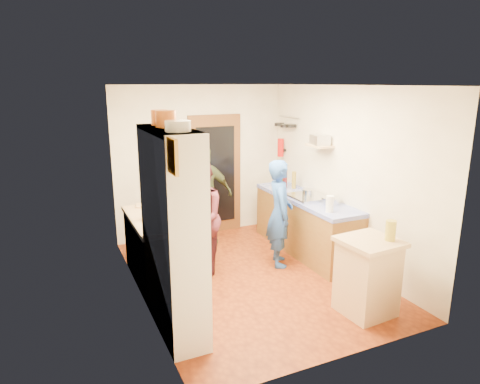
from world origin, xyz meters
TOP-DOWN VIEW (x-y plane):
  - floor at (0.00, 0.00)m, footprint 3.00×4.00m
  - ceiling at (0.00, 0.00)m, footprint 3.00×4.00m
  - wall_back at (0.00, 2.01)m, footprint 3.00×0.02m
  - wall_front at (0.00, -2.01)m, footprint 3.00×0.02m
  - wall_left at (-1.51, 0.00)m, footprint 0.02×4.00m
  - wall_right at (1.51, 0.00)m, footprint 0.02×4.00m
  - door_frame at (0.25, 1.97)m, footprint 0.95×0.06m
  - door_glass at (0.25, 1.94)m, footprint 0.70×0.02m
  - hutch_body at (-1.30, -0.80)m, footprint 0.40×1.20m
  - hutch_top_shelf at (-1.30, -0.80)m, footprint 0.40×1.14m
  - plate_stack at (-1.30, -1.12)m, footprint 0.24×0.24m
  - orange_pot_a at (-1.30, -0.71)m, footprint 0.21×0.21m
  - orange_pot_b at (-1.30, -0.45)m, footprint 0.18×0.18m
  - left_counter_base at (-1.20, 0.45)m, footprint 0.60×1.40m
  - left_counter_top at (-1.20, 0.45)m, footprint 0.64×1.44m
  - toaster at (-1.15, -0.01)m, footprint 0.30×0.25m
  - kettle at (-1.25, 0.36)m, footprint 0.21×0.21m
  - orange_bowl at (-1.12, 0.60)m, footprint 0.23×0.23m
  - chopping_board at (-1.18, 1.03)m, footprint 0.34×0.28m
  - right_counter_base at (1.20, 0.50)m, footprint 0.60×2.20m
  - right_counter_top at (1.20, 0.50)m, footprint 0.62×2.22m
  - hob at (1.20, 0.43)m, footprint 0.55×0.58m
  - pot_on_hob at (1.15, 0.38)m, footprint 0.18×0.18m
  - bottle_a at (1.05, 1.05)m, footprint 0.08×0.08m
  - bottle_b at (1.18, 1.13)m, footprint 0.08×0.08m
  - bottle_c at (1.31, 1.05)m, footprint 0.08×0.08m
  - paper_towel at (1.05, -0.31)m, footprint 0.13×0.13m
  - mixing_bowl at (1.30, 0.01)m, footprint 0.34×0.34m
  - island_base at (0.81, -1.41)m, footprint 0.59×0.59m
  - island_top at (0.81, -1.41)m, footprint 0.66×0.66m
  - cutting_board at (0.76, -1.36)m, footprint 0.37×0.30m
  - oil_jar at (1.00, -1.51)m, footprint 0.12×0.12m
  - pan_rail at (1.46, 1.52)m, footprint 0.02×0.65m
  - pan_hang_a at (1.40, 1.35)m, footprint 0.18×0.18m
  - pan_hang_b at (1.40, 1.55)m, footprint 0.16×0.16m
  - pan_hang_c at (1.40, 1.75)m, footprint 0.17×0.17m
  - wall_shelf at (1.37, 0.45)m, footprint 0.26×0.42m
  - radio at (1.37, 0.45)m, footprint 0.27×0.34m
  - ext_bracket at (1.47, 1.70)m, footprint 0.06×0.10m
  - fire_extinguisher at (1.41, 1.70)m, footprint 0.11×0.11m
  - picture_frame at (-1.48, -1.55)m, footprint 0.03×0.25m
  - person_hob at (0.60, 0.20)m, footprint 0.55×0.67m
  - person_left at (-0.56, 0.43)m, footprint 0.79×0.92m
  - person_back at (-0.13, 1.50)m, footprint 1.01×0.51m

SIDE VIEW (x-z plane):
  - floor at x=0.00m, z-range -0.02..0.00m
  - right_counter_base at x=1.20m, z-range 0.00..0.84m
  - left_counter_base at x=-1.20m, z-range 0.00..0.85m
  - island_base at x=0.81m, z-range 0.00..0.86m
  - person_hob at x=0.60m, z-range 0.00..1.58m
  - person_left at x=-0.56m, z-range 0.00..1.63m
  - person_back at x=-0.13m, z-range 0.00..1.66m
  - right_counter_top at x=1.20m, z-range 0.84..0.90m
  - left_counter_top at x=-1.20m, z-range 0.85..0.90m
  - island_top at x=0.81m, z-range 0.86..0.91m
  - cutting_board at x=0.76m, z-range 0.89..0.91m
  - chopping_board at x=-1.18m, z-range 0.90..0.92m
  - hob at x=1.20m, z-range 0.90..0.94m
  - orange_bowl at x=-1.12m, z-range 0.90..0.99m
  - mixing_bowl at x=1.30m, z-range 0.90..1.00m
  - kettle at x=-1.25m, z-range 0.90..1.09m
  - pot_on_hob at x=1.15m, z-range 0.94..1.06m
  - toaster at x=-1.15m, z-range 0.90..1.10m
  - paper_towel at x=1.05m, z-range 0.90..1.13m
  - oil_jar at x=1.00m, z-range 0.91..1.14m
  - bottle_a at x=1.05m, z-range 0.90..1.18m
  - bottle_c at x=1.31m, z-range 0.90..1.19m
  - bottle_b at x=1.18m, z-range 0.90..1.19m
  - door_frame at x=0.25m, z-range 0.00..2.10m
  - door_glass at x=0.25m, z-range 0.20..1.90m
  - hutch_body at x=-1.30m, z-range 0.00..2.20m
  - wall_back at x=0.00m, z-range 0.00..2.60m
  - wall_front at x=0.00m, z-range 0.00..2.60m
  - wall_left at x=-1.51m, z-range 0.00..2.60m
  - wall_right at x=1.51m, z-range 0.00..2.60m
  - ext_bracket at x=1.47m, z-range 1.43..1.47m
  - fire_extinguisher at x=1.41m, z-range 1.34..1.66m
  - wall_shelf at x=1.37m, z-range 1.69..1.71m
  - radio at x=1.37m, z-range 1.72..1.86m
  - pan_hang_b at x=1.40m, z-range 1.88..1.92m
  - pan_hang_c at x=1.40m, z-range 1.89..1.93m
  - pan_hang_a at x=1.40m, z-range 1.90..1.94m
  - pan_rail at x=1.46m, z-range 2.04..2.06m
  - picture_frame at x=-1.48m, z-range 1.90..2.20m
  - hutch_top_shelf at x=-1.30m, z-range 2.16..2.20m
  - plate_stack at x=-1.30m, z-range 2.20..2.30m
  - orange_pot_b at x=-1.30m, z-range 2.20..2.36m
  - orange_pot_a at x=-1.30m, z-range 2.20..2.37m
  - ceiling at x=0.00m, z-range 2.60..2.62m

